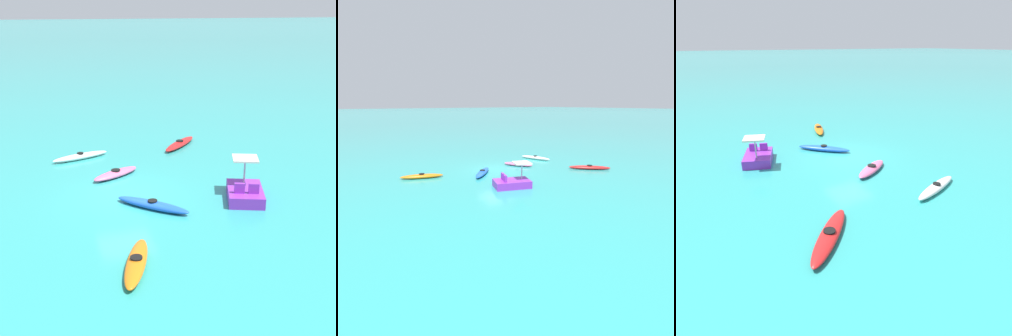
{
  "view_description": "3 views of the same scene",
  "coord_description": "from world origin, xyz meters",
  "views": [
    {
      "loc": [
        18.99,
        -3.66,
        7.98
      ],
      "look_at": [
        -1.03,
        2.32,
        0.72
      ],
      "focal_mm": 49.9,
      "sensor_mm": 36.0,
      "label": 1
    },
    {
      "loc": [
        12.81,
        19.27,
        5.53
      ],
      "look_at": [
        -0.5,
        0.96,
        0.24
      ],
      "focal_mm": 29.69,
      "sensor_mm": 36.0,
      "label": 2
    },
    {
      "loc": [
        -14.28,
        8.53,
        6.35
      ],
      "look_at": [
        -2.07,
        1.52,
        0.35
      ],
      "focal_mm": 31.42,
      "sensor_mm": 36.0,
      "label": 3
    }
  ],
  "objects": [
    {
      "name": "ground_plane",
      "position": [
        0.0,
        0.0,
        0.0
      ],
      "size": [
        600.0,
        600.0,
        0.0
      ],
      "primitive_type": "plane",
      "color": "teal"
    },
    {
      "name": "kayak_white",
      "position": [
        -5.81,
        -1.29,
        0.16
      ],
      "size": [
        1.54,
        3.23,
        0.37
      ],
      "color": "white",
      "rests_on": "ground_plane"
    },
    {
      "name": "kayak_blue",
      "position": [
        1.72,
        0.83,
        0.16
      ],
      "size": [
        2.84,
        2.85,
        0.37
      ],
      "color": "blue",
      "rests_on": "ground_plane"
    },
    {
      "name": "kayak_orange",
      "position": [
        6.05,
        -0.86,
        0.16
      ],
      "size": [
        3.15,
        1.69,
        0.37
      ],
      "color": "orange",
      "rests_on": "ground_plane"
    },
    {
      "name": "kayak_red",
      "position": [
        -6.63,
        4.72,
        0.16
      ],
      "size": [
        2.99,
        2.89,
        0.37
      ],
      "color": "red",
      "rests_on": "ground_plane"
    },
    {
      "name": "kayak_pink",
      "position": [
        -2.49,
        0.06,
        0.16
      ],
      "size": [
        1.99,
        2.68,
        0.37
      ],
      "color": "pink",
      "rests_on": "ground_plane"
    },
    {
      "name": "pedal_boat_purple",
      "position": [
        1.89,
        4.95,
        0.34
      ],
      "size": [
        2.77,
        2.25,
        1.68
      ],
      "color": "purple",
      "rests_on": "ground_plane"
    }
  ]
}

